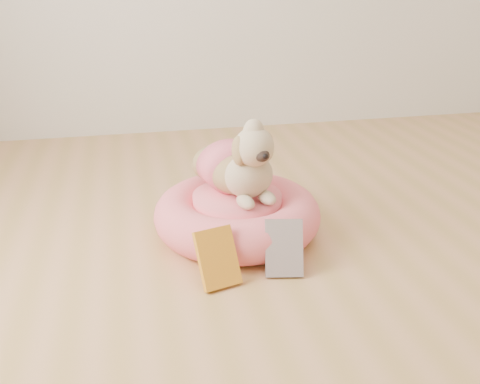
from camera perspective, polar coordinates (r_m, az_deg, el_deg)
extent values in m
plane|color=tan|center=(1.60, 20.18, -15.36)|extent=(4.50, 4.50, 0.00)
cylinder|color=#FC6274|center=(2.06, -0.30, -3.17)|extent=(0.46, 0.46, 0.10)
torus|color=#FC6274|center=(2.05, -0.30, -2.33)|extent=(0.64, 0.64, 0.16)
cylinder|color=#FC6274|center=(2.03, -0.30, -1.34)|extent=(0.34, 0.34, 0.09)
cube|color=yellow|center=(1.73, -2.42, -7.03)|extent=(0.15, 0.14, 0.18)
cube|color=white|center=(1.79, 4.72, -5.97)|extent=(0.14, 0.13, 0.18)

